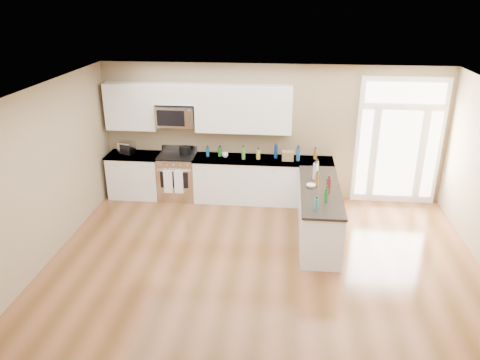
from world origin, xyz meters
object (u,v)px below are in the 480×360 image
Objects in this scene: stockpot at (185,150)px; toaster_oven at (127,148)px; kitchen_range at (178,176)px; peninsula_cabinet at (319,215)px.

stockpot is 1.23m from toaster_oven.
stockpot is at bearing 18.95° from toaster_oven.
kitchen_range is at bearing 15.02° from toaster_oven.
peninsula_cabinet is 4.26m from toaster_oven.
peninsula_cabinet is 2.15× the size of kitchen_range.
toaster_oven is (-1.07, 0.03, 0.59)m from kitchen_range.
peninsula_cabinet is at bearing -29.39° from stockpot.
stockpot reaches higher than kitchen_range.
peninsula_cabinet is 3.17m from stockpot.
kitchen_range is 1.22m from toaster_oven.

